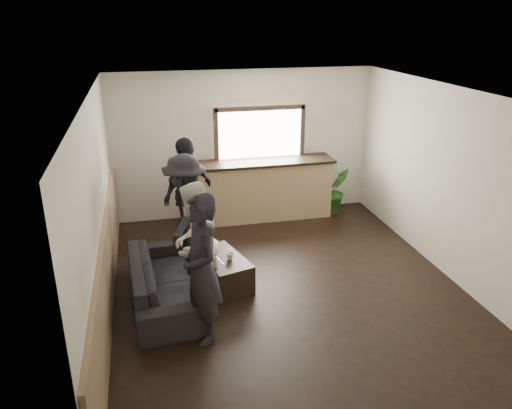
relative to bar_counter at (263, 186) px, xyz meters
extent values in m
cube|color=black|center=(-0.30, -2.70, -0.64)|extent=(5.00, 6.00, 0.01)
cube|color=silver|center=(-0.30, -2.70, 2.16)|extent=(5.00, 6.00, 0.01)
cube|color=beige|center=(-0.30, 0.30, 0.76)|extent=(5.00, 0.01, 2.80)
cube|color=beige|center=(-0.30, -5.70, 0.76)|extent=(5.00, 0.01, 2.80)
cube|color=beige|center=(-2.80, -2.70, 0.76)|extent=(0.01, 6.00, 2.80)
cube|color=beige|center=(2.20, -2.70, 0.76)|extent=(0.01, 6.00, 2.80)
cube|color=#9B7758|center=(-2.77, -2.70, -0.09)|extent=(0.06, 5.90, 1.10)
cube|color=tan|center=(0.00, -0.02, -0.09)|extent=(2.60, 0.60, 1.10)
cube|color=black|center=(0.00, -0.02, 0.48)|extent=(2.70, 0.68, 0.05)
cube|color=white|center=(0.00, 0.26, 0.96)|extent=(1.60, 0.06, 0.90)
cube|color=#3F3326|center=(0.00, 0.23, 1.45)|extent=(1.72, 0.08, 0.08)
cube|color=#3F3326|center=(-0.84, 0.23, 0.96)|extent=(0.08, 0.08, 1.06)
cube|color=#3F3326|center=(0.84, 0.23, 0.96)|extent=(0.08, 0.08, 1.06)
imported|color=black|center=(-2.07, -2.65, -0.33)|extent=(0.96, 2.17, 0.62)
cube|color=black|center=(-1.19, -2.40, -0.42)|extent=(0.82, 1.12, 0.45)
imported|color=silver|center=(-1.38, -2.21, -0.14)|extent=(0.18, 0.18, 0.10)
imported|color=silver|center=(-1.09, -2.49, -0.15)|extent=(0.11, 0.11, 0.10)
imported|color=#2D6623|center=(1.47, -0.11, -0.17)|extent=(0.55, 0.46, 0.94)
imported|color=black|center=(-1.62, -3.61, 0.30)|extent=(0.58, 0.76, 1.88)
cube|color=black|center=(-1.40, -3.57, 0.39)|extent=(0.10, 0.09, 0.12)
cube|color=white|center=(-1.40, -3.57, 0.39)|extent=(0.09, 0.08, 0.11)
imported|color=silver|center=(-1.61, -2.77, 0.22)|extent=(0.96, 1.04, 1.73)
cube|color=black|center=(-1.42, -2.87, 0.32)|extent=(0.11, 0.11, 0.12)
cube|color=white|center=(-1.42, -2.88, 0.32)|extent=(0.10, 0.09, 0.11)
imported|color=black|center=(-1.62, -1.65, 0.26)|extent=(1.00, 1.32, 1.81)
cube|color=black|center=(-1.41, -1.72, 0.48)|extent=(0.11, 0.10, 0.12)
cube|color=white|center=(-1.41, -1.72, 0.48)|extent=(0.09, 0.08, 0.11)
imported|color=black|center=(-1.50, -0.87, 0.30)|extent=(1.12, 1.08, 1.88)
cube|color=black|center=(-1.35, -1.04, 0.71)|extent=(0.11, 0.12, 0.12)
cube|color=white|center=(-1.35, -1.04, 0.71)|extent=(0.10, 0.10, 0.11)
camera|label=1|loc=(-2.15, -8.81, 3.13)|focal=35.00mm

